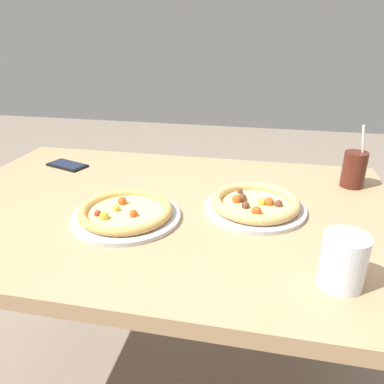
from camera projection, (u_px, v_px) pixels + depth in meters
The scene contains 7 objects.
ground_plane at pixel (169, 383), 1.39m from camera, with size 8.00×8.00×0.00m, color gray.
dining_table at pixel (164, 235), 1.13m from camera, with size 1.36×0.90×0.75m.
pizza_near at pixel (126, 213), 1.00m from camera, with size 0.30×0.30×0.04m.
pizza_far at pixel (255, 204), 1.04m from camera, with size 0.29×0.29×0.04m.
drink_cup_colored at pixel (354, 169), 1.19m from camera, with size 0.07×0.07×0.20m.
water_cup_clear at pixel (343, 260), 0.72m from camera, with size 0.09×0.09×0.11m.
cell_phone at pixel (67, 165), 1.38m from camera, with size 0.17×0.12×0.01m.
Camera 1 is at (0.28, -0.94, 1.23)m, focal length 34.43 mm.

